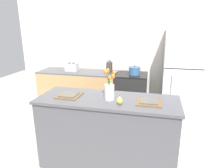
% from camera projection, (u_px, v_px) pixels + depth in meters
% --- Properties ---
extents(ground_plane, '(10.00, 10.00, 0.00)m').
position_uv_depth(ground_plane, '(108.00, 162.00, 2.80)').
color(ground_plane, beige).
extents(back_wall, '(5.20, 0.08, 2.70)m').
position_uv_depth(back_wall, '(130.00, 50.00, 4.29)').
color(back_wall, silver).
rests_on(back_wall, ground_plane).
extents(kitchen_island, '(1.80, 0.66, 0.96)m').
position_uv_depth(kitchen_island, '(108.00, 132.00, 2.66)').
color(kitchen_island, '#4C4C51').
rests_on(kitchen_island, ground_plane).
extents(back_counter, '(1.68, 0.60, 0.91)m').
position_uv_depth(back_counter, '(79.00, 91.00, 4.40)').
color(back_counter, tan).
rests_on(back_counter, ground_plane).
extents(stove_range, '(0.60, 0.61, 0.91)m').
position_uv_depth(stove_range, '(131.00, 95.00, 4.15)').
color(stove_range, black).
rests_on(stove_range, ground_plane).
extents(refrigerator, '(0.68, 0.67, 1.81)m').
position_uv_depth(refrigerator, '(181.00, 77.00, 3.82)').
color(refrigerator, silver).
rests_on(refrigerator, ground_plane).
extents(flower_vase, '(0.15, 0.16, 0.39)m').
position_uv_depth(flower_vase, '(109.00, 89.00, 2.46)').
color(flower_vase, silver).
rests_on(flower_vase, kitchen_island).
extents(pear_figurine, '(0.07, 0.07, 0.12)m').
position_uv_depth(pear_figurine, '(120.00, 101.00, 2.33)').
color(pear_figurine, '#E5CC4C').
rests_on(pear_figurine, kitchen_island).
extents(plate_setting_left, '(0.30, 0.30, 0.02)m').
position_uv_depth(plate_setting_left, '(69.00, 95.00, 2.62)').
color(plate_setting_left, brown).
rests_on(plate_setting_left, kitchen_island).
extents(plate_setting_right, '(0.30, 0.30, 0.02)m').
position_uv_depth(plate_setting_right, '(149.00, 102.00, 2.40)').
color(plate_setting_right, brown).
rests_on(plate_setting_right, kitchen_island).
extents(toaster, '(0.28, 0.18, 0.17)m').
position_uv_depth(toaster, '(72.00, 67.00, 4.27)').
color(toaster, '#B7BABC').
rests_on(toaster, back_counter).
extents(cooking_pot, '(0.23, 0.23, 0.18)m').
position_uv_depth(cooking_pot, '(135.00, 71.00, 3.97)').
color(cooking_pot, '#386093').
rests_on(cooking_pot, stove_range).
extents(knife_block, '(0.10, 0.14, 0.27)m').
position_uv_depth(knife_block, '(109.00, 68.00, 4.09)').
color(knife_block, '#3D3833').
rests_on(knife_block, back_counter).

